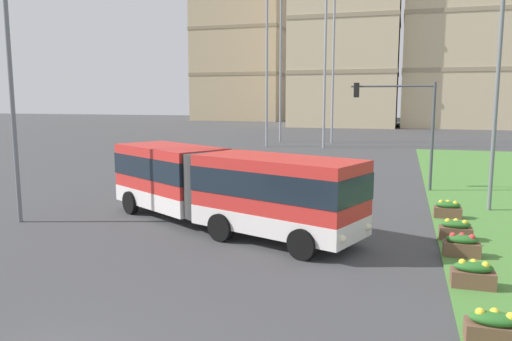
# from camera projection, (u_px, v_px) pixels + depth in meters

# --- Properties ---
(articulated_bus) EXTENTS (11.63, 7.38, 3.00)m
(articulated_bus) POSITION_uv_depth(u_px,v_px,m) (222.00, 186.00, 19.40)
(articulated_bus) COLOR red
(articulated_bus) RESTS_ON ground
(car_white_van) EXTENTS (4.40, 2.03, 1.58)m
(car_white_van) POSITION_uv_depth(u_px,v_px,m) (213.00, 161.00, 34.29)
(car_white_van) COLOR silver
(car_white_van) RESTS_ON ground
(flower_planter_1) EXTENTS (1.10, 0.56, 0.74)m
(flower_planter_1) POSITION_uv_depth(u_px,v_px,m) (494.00, 328.00, 10.09)
(flower_planter_1) COLOR brown
(flower_planter_1) RESTS_ON grass_median
(flower_planter_2) EXTENTS (1.10, 0.56, 0.74)m
(flower_planter_2) POSITION_uv_depth(u_px,v_px,m) (473.00, 274.00, 13.19)
(flower_planter_2) COLOR brown
(flower_planter_2) RESTS_ON grass_median
(flower_planter_3) EXTENTS (1.10, 0.56, 0.74)m
(flower_planter_3) POSITION_uv_depth(u_px,v_px,m) (462.00, 245.00, 15.78)
(flower_planter_3) COLOR brown
(flower_planter_3) RESTS_ON grass_median
(flower_planter_4) EXTENTS (1.10, 0.56, 0.74)m
(flower_planter_4) POSITION_uv_depth(u_px,v_px,m) (456.00, 230.00, 17.64)
(flower_planter_4) COLOR brown
(flower_planter_4) RESTS_ON grass_median
(flower_planter_5) EXTENTS (1.10, 0.56, 0.74)m
(flower_planter_5) POSITION_uv_depth(u_px,v_px,m) (448.00, 209.00, 20.86)
(flower_planter_5) COLOR brown
(flower_planter_5) RESTS_ON grass_median
(traffic_light_far_right) EXTENTS (4.46, 0.28, 5.88)m
(traffic_light_far_right) POSITION_uv_depth(u_px,v_px,m) (404.00, 116.00, 26.96)
(traffic_light_far_right) COLOR #474C51
(traffic_light_far_right) RESTS_ON ground
(streetlight_left) EXTENTS (0.70, 0.28, 9.65)m
(streetlight_left) POSITION_uv_depth(u_px,v_px,m) (12.00, 92.00, 19.74)
(streetlight_left) COLOR slate
(streetlight_left) RESTS_ON ground
(streetlight_median) EXTENTS (0.70, 0.28, 10.09)m
(streetlight_median) POSITION_uv_depth(u_px,v_px,m) (497.00, 87.00, 21.54)
(streetlight_median) COLOR slate
(streetlight_median) RESTS_ON ground
(apartment_tower_west) EXTENTS (20.30, 16.64, 49.98)m
(apartment_tower_west) POSITION_uv_depth(u_px,v_px,m) (242.00, 10.00, 114.34)
(apartment_tower_west) COLOR tan
(apartment_tower_west) RESTS_ON ground
(apartment_tower_westcentre) EXTENTS (18.62, 16.89, 36.36)m
(apartment_tower_westcentre) POSITION_uv_depth(u_px,v_px,m) (347.00, 24.00, 89.49)
(apartment_tower_westcentre) COLOR beige
(apartment_tower_westcentre) RESTS_ON ground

